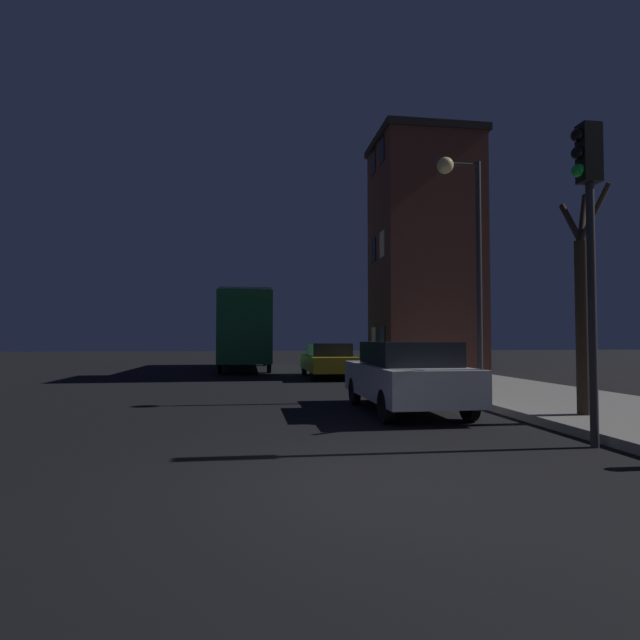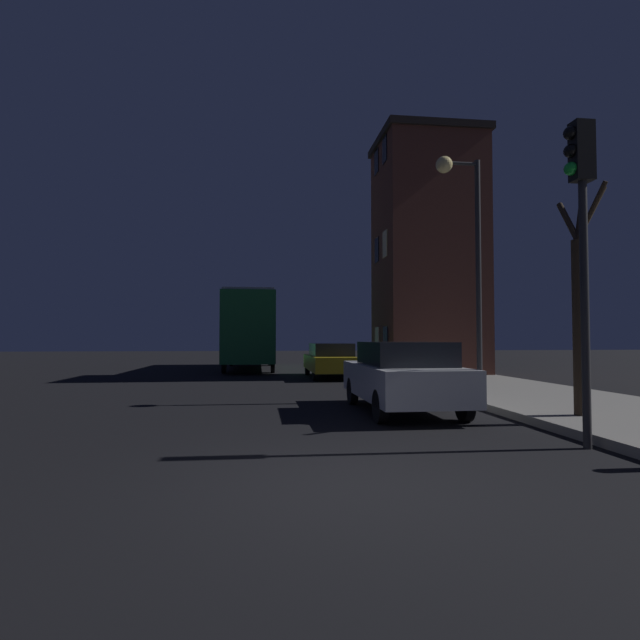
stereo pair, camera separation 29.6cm
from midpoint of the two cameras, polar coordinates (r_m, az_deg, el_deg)
ground_plane at (r=5.78m, az=5.34°, el=-18.31°), size 120.00×120.00×0.00m
brick_building at (r=22.41m, az=12.59°, el=7.42°), size 4.39×4.05×10.27m
streetlamp at (r=13.68m, az=16.80°, el=9.88°), size 1.19×0.43×6.17m
traffic_light at (r=8.58m, az=28.58°, el=10.57°), size 0.43×0.24×4.86m
bare_tree at (r=10.81m, az=28.24°, el=1.55°), size 0.75×1.21×4.41m
bus at (r=26.66m, az=-7.70°, el=-0.64°), size 2.45×9.64×3.88m
car_near_lane at (r=11.15m, az=10.17°, el=-6.23°), size 1.86×4.32×1.54m
car_mid_lane at (r=20.65m, az=1.59°, el=-4.54°), size 1.77×4.78×1.41m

